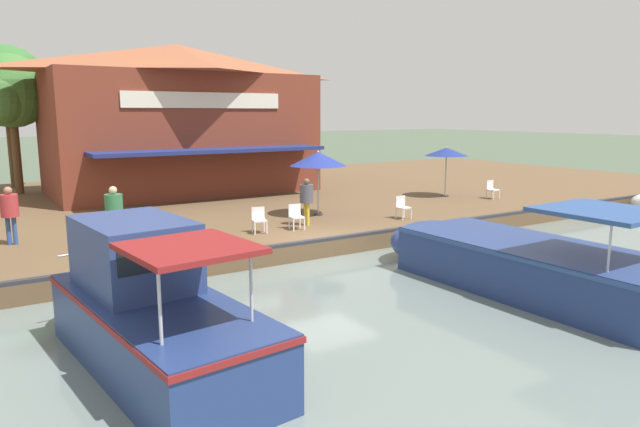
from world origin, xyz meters
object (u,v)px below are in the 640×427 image
(cafe_chair_mid_patio, at_px, (259,219))
(person_mid_patio, at_px, (307,196))
(waterfront_restaurant, at_px, (180,118))
(tree_downstream_bank, at_px, (3,88))
(cafe_chair_back_row_seat, at_px, (296,215))
(patio_umbrella_back_row, at_px, (447,152))
(cafe_chair_far_corner_seat, at_px, (402,206))
(tree_behind_restaurant, at_px, (8,93))
(cafe_chair_facing_river, at_px, (492,189))
(motorboat_distant_upstream, at_px, (508,259))
(person_near_entrance, at_px, (9,208))
(patio_umbrella_mid_patio_right, at_px, (318,159))
(person_at_quay_edge, at_px, (114,208))
(cafe_chair_under_first_umbrella, at_px, (96,230))
(motorboat_nearest_quay, at_px, (143,308))

(cafe_chair_mid_patio, bearing_deg, person_mid_patio, 97.50)
(waterfront_restaurant, relative_size, tree_downstream_bank, 1.74)
(cafe_chair_mid_patio, distance_m, cafe_chair_back_row_seat, 1.36)
(patio_umbrella_back_row, relative_size, person_mid_patio, 1.41)
(cafe_chair_far_corner_seat, distance_m, tree_behind_restaurant, 19.65)
(cafe_chair_facing_river, bearing_deg, person_mid_patio, -85.38)
(cafe_chair_facing_river, distance_m, motorboat_distant_upstream, 12.19)
(cafe_chair_far_corner_seat, xyz_separation_m, person_near_entrance, (-3.00, -12.84, 0.65))
(tree_downstream_bank, bearing_deg, cafe_chair_facing_river, 48.75)
(cafe_chair_back_row_seat, height_order, person_near_entrance, person_near_entrance)
(cafe_chair_far_corner_seat, height_order, tree_downstream_bank, tree_downstream_bank)
(cafe_chair_far_corner_seat, distance_m, person_mid_patio, 3.86)
(cafe_chair_back_row_seat, bearing_deg, person_mid_patio, 120.33)
(cafe_chair_far_corner_seat, bearing_deg, patio_umbrella_mid_patio_right, -135.36)
(patio_umbrella_mid_patio_right, xyz_separation_m, cafe_chair_mid_patio, (1.76, -3.44, -1.73))
(person_at_quay_edge, xyz_separation_m, tree_downstream_bank, (-16.88, -1.47, 4.04))
(cafe_chair_mid_patio, xyz_separation_m, cafe_chair_under_first_umbrella, (-0.90, -4.99, 0.00))
(cafe_chair_mid_patio, xyz_separation_m, cafe_chair_far_corner_seat, (0.56, 5.74, 0.00))
(cafe_chair_back_row_seat, height_order, person_mid_patio, person_mid_patio)
(person_near_entrance, xyz_separation_m, tree_behind_restaurant, (-12.16, 1.13, 3.76))
(patio_umbrella_back_row, height_order, cafe_chair_facing_river, patio_umbrella_back_row)
(waterfront_restaurant, xyz_separation_m, cafe_chair_under_first_umbrella, (10.61, -6.32, -3.22))
(cafe_chair_facing_river, distance_m, tree_downstream_bank, 25.14)
(patio_umbrella_mid_patio_right, distance_m, patio_umbrella_back_row, 7.93)
(motorboat_nearest_quay, bearing_deg, cafe_chair_mid_patio, 139.70)
(cafe_chair_far_corner_seat, bearing_deg, cafe_chair_facing_river, 103.75)
(person_mid_patio, relative_size, motorboat_distant_upstream, 0.20)
(cafe_chair_back_row_seat, xyz_separation_m, cafe_chair_facing_river, (-1.24, 11.25, 0.00))
(tree_behind_restaurant, bearing_deg, motorboat_distant_upstream, 23.90)
(motorboat_nearest_quay, bearing_deg, cafe_chair_far_corner_seat, 118.20)
(person_near_entrance, bearing_deg, cafe_chair_far_corner_seat, 76.85)
(cafe_chair_mid_patio, distance_m, tree_downstream_bank, 18.99)
(cafe_chair_far_corner_seat, xyz_separation_m, motorboat_distant_upstream, (6.65, -2.04, -0.32))
(waterfront_restaurant, relative_size, person_near_entrance, 7.32)
(person_mid_patio, bearing_deg, cafe_chair_back_row_seat, -59.67)
(patio_umbrella_mid_patio_right, xyz_separation_m, cafe_chair_under_first_umbrella, (0.86, -8.43, -1.73))
(person_at_quay_edge, xyz_separation_m, motorboat_nearest_quay, (7.18, -1.15, -0.74))
(cafe_chair_under_first_umbrella, distance_m, cafe_chair_far_corner_seat, 10.82)
(cafe_chair_under_first_umbrella, xyz_separation_m, motorboat_nearest_quay, (7.57, -0.67, -0.06))
(patio_umbrella_mid_patio_right, bearing_deg, person_mid_patio, -43.67)
(cafe_chair_under_first_umbrella, distance_m, tree_downstream_bank, 17.19)
(cafe_chair_facing_river, relative_size, person_at_quay_edge, 0.47)
(waterfront_restaurant, distance_m, tree_behind_restaurant, 8.02)
(patio_umbrella_back_row, height_order, motorboat_distant_upstream, patio_umbrella_back_row)
(person_mid_patio, xyz_separation_m, motorboat_nearest_quay, (6.93, -7.67, -0.64))
(tree_behind_restaurant, bearing_deg, cafe_chair_mid_patio, 22.23)
(cafe_chair_far_corner_seat, xyz_separation_m, tree_behind_restaurant, (-15.16, -11.70, 4.40))
(cafe_chair_under_first_umbrella, relative_size, tree_downstream_bank, 0.11)
(patio_umbrella_mid_patio_right, bearing_deg, cafe_chair_back_row_seat, -47.99)
(cafe_chair_back_row_seat, distance_m, cafe_chair_far_corner_seat, 4.41)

